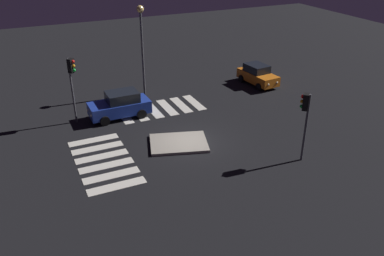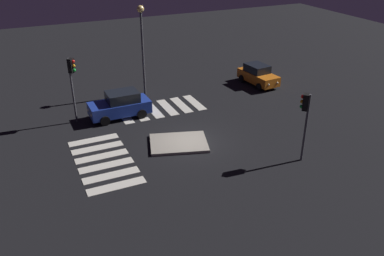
% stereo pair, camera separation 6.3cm
% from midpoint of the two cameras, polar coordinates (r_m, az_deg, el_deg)
% --- Properties ---
extents(ground_plane, '(80.00, 80.00, 0.00)m').
position_cam_midpoint_polar(ground_plane, '(26.17, -0.07, -1.96)').
color(ground_plane, black).
extents(traffic_island, '(4.24, 3.64, 0.18)m').
position_cam_midpoint_polar(traffic_island, '(25.84, -1.97, -2.14)').
color(traffic_island, gray).
rests_on(traffic_island, ground).
extents(car_blue, '(4.44, 2.12, 1.92)m').
position_cam_midpoint_polar(car_blue, '(29.68, -10.19, 3.22)').
color(car_blue, '#1E389E').
rests_on(car_blue, ground).
extents(car_orange, '(2.20, 4.15, 1.75)m').
position_cam_midpoint_polar(car_orange, '(36.13, 9.21, 7.43)').
color(car_orange, orange).
rests_on(car_orange, ground).
extents(traffic_light_west, '(0.54, 0.54, 4.21)m').
position_cam_midpoint_polar(traffic_light_west, '(23.65, 15.65, 2.36)').
color(traffic_light_west, '#47474C').
rests_on(traffic_light_west, ground).
extents(traffic_light_east, '(0.54, 0.54, 4.68)m').
position_cam_midpoint_polar(traffic_light_east, '(28.60, -16.69, 7.19)').
color(traffic_light_east, '#47474C').
rests_on(traffic_light_east, ground).
extents(street_lamp, '(0.56, 0.56, 7.20)m').
position_cam_midpoint_polar(street_lamp, '(32.51, -7.20, 12.94)').
color(street_lamp, '#47474C').
rests_on(street_lamp, ground).
extents(crosswalk_near, '(6.45, 3.20, 0.02)m').
position_cam_midpoint_polar(crosswalk_near, '(31.02, -4.57, 2.75)').
color(crosswalk_near, silver).
rests_on(crosswalk_near, ground).
extents(crosswalk_side, '(3.20, 6.45, 0.02)m').
position_cam_midpoint_polar(crosswalk_side, '(24.64, -12.41, -4.57)').
color(crosswalk_side, silver).
rests_on(crosswalk_side, ground).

